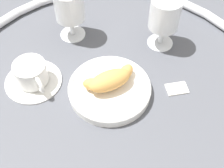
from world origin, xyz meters
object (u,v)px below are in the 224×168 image
Objects in this scene: pastry_plate at (112,88)px; sugar_packet at (177,88)px; coffee_cup_near at (32,75)px; juice_glass_right at (69,6)px; croissant_large at (111,79)px; juice_glass_left at (165,15)px.

pastry_plate is 0.15m from sugar_packet.
pastry_plate reaches higher than sugar_packet.
pastry_plate is 1.41× the size of coffee_cup_near.
juice_glass_right is at bearing 8.39° from coffee_cup_near.
juice_glass_right reaches higher than pastry_plate.
juice_glass_right reaches higher than coffee_cup_near.
croissant_large is at bearing -63.35° from coffee_cup_near.
juice_glass_right is (-0.11, 0.21, 0.00)m from juice_glass_left.
sugar_packet is at bearing -52.58° from pastry_plate.
coffee_cup_near is 0.97× the size of juice_glass_right.
coffee_cup_near is (-0.08, 0.17, 0.01)m from pastry_plate.
croissant_large is 0.16m from sugar_packet.
pastry_plate is 0.03m from croissant_large.
pastry_plate is 1.37× the size of juice_glass_right.
pastry_plate is at bearing 176.22° from juice_glass_left.
croissant_large is 0.87× the size of juice_glass_right.
pastry_plate is at bearing -64.14° from coffee_cup_near.
croissant_large reaches higher than sugar_packet.
pastry_plate is at bearing 171.97° from sugar_packet.
juice_glass_right is (0.18, 0.03, 0.07)m from coffee_cup_near.
coffee_cup_near is at bearing 116.65° from croissant_large.
croissant_large is at bearing -116.70° from juice_glass_right.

